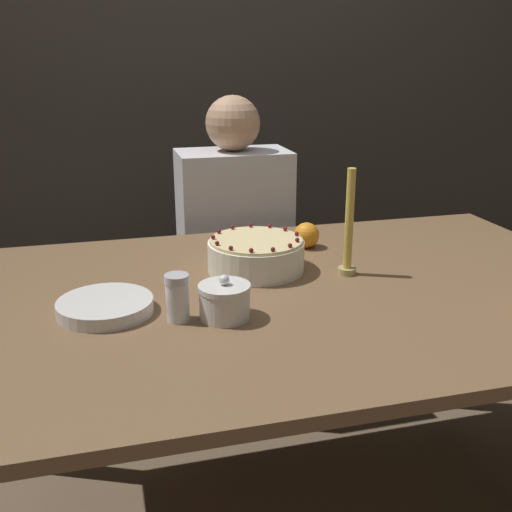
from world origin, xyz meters
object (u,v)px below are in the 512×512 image
Objects in this scene: cake at (256,255)px; sugar_bowl at (225,301)px; person_man_blue_shirt at (235,278)px; sugar_shaker at (177,297)px; candle at (349,232)px.

cake is 0.32m from sugar_bowl.
person_man_blue_shirt reaches higher than sugar_bowl.
sugar_bowl is 0.94m from person_man_blue_shirt.
sugar_bowl is at bearing -7.85° from sugar_shaker.
candle is at bearing 27.04° from sugar_bowl.
sugar_bowl is 0.10× the size of person_man_blue_shirt.
candle is (0.48, 0.18, 0.06)m from sugar_shaker.
sugar_bowl is at bearing 75.93° from person_man_blue_shirt.
person_man_blue_shirt is (0.32, 0.86, -0.30)m from sugar_shaker.
candle is 0.24× the size of person_man_blue_shirt.
person_man_blue_shirt is at bearing 103.26° from candle.
cake is 0.37m from sugar_shaker.
person_man_blue_shirt reaches higher than candle.
sugar_bowl is 1.09× the size of sugar_shaker.
sugar_shaker is 0.52m from candle.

